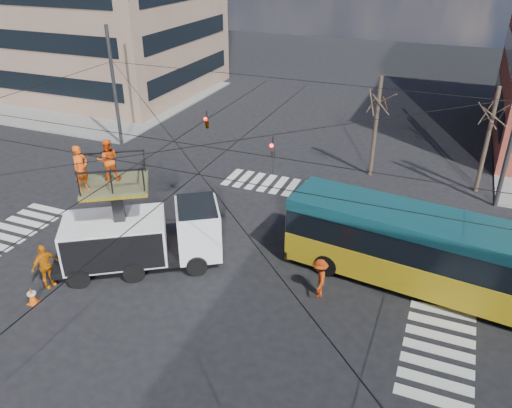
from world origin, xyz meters
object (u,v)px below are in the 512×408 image
object	(u,v)px
traffic_cone	(32,296)
worker_ground	(45,266)
utility_truck	(140,226)
flagger	(320,278)
city_bus	(445,255)

from	to	relation	value
traffic_cone	worker_ground	size ratio (longest dim) A/B	0.38
utility_truck	flagger	xyz separation A→B (m)	(7.67, 0.77, -1.13)
utility_truck	city_bus	size ratio (longest dim) A/B	0.55
city_bus	flagger	world-z (taller)	city_bus
worker_ground	utility_truck	bearing A→B (deg)	-31.07
city_bus	traffic_cone	world-z (taller)	city_bus
utility_truck	traffic_cone	distance (m)	4.96
worker_ground	traffic_cone	bearing A→B (deg)	-153.86
utility_truck	worker_ground	world-z (taller)	utility_truck
worker_ground	flagger	distance (m)	11.08
utility_truck	worker_ground	size ratio (longest dim) A/B	3.65
city_bus	utility_truck	bearing A→B (deg)	-159.59
flagger	worker_ground	bearing A→B (deg)	-85.49
city_bus	worker_ground	bearing A→B (deg)	-152.11
traffic_cone	worker_ground	distance (m)	1.30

